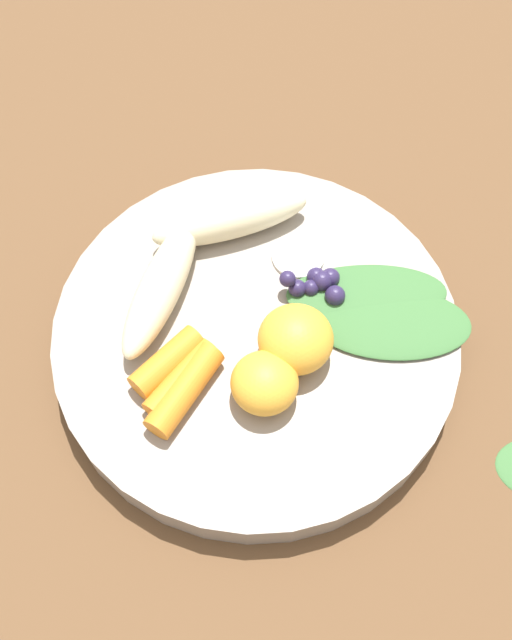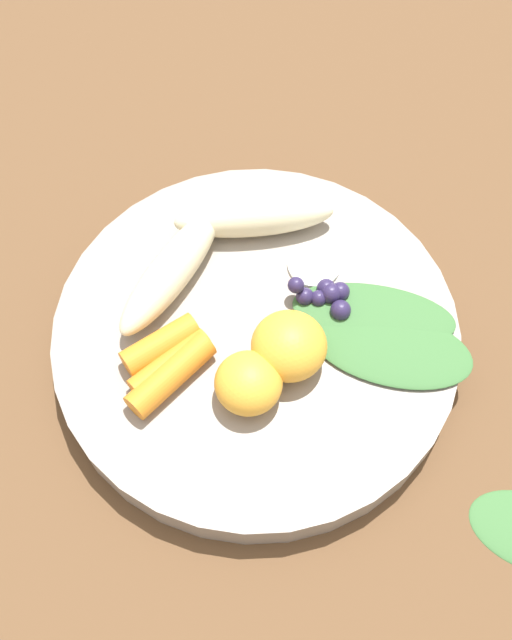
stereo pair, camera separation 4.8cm
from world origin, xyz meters
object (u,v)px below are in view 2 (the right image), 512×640
at_px(bowl, 256,337).
at_px(orange_segment_near, 295,341).
at_px(banana_peeled_left, 171,271).
at_px(banana_peeled_right, 254,217).

xyz_separation_m(bowl, orange_segment_near, (0.00, -0.03, 0.03)).
xyz_separation_m(banana_peeled_left, banana_peeled_right, (0.07, -0.00, 0.00)).
distance_m(banana_peeled_left, orange_segment_near, 0.10).
xyz_separation_m(bowl, banana_peeled_right, (0.05, 0.06, 0.03)).
bearing_deg(bowl, banana_peeled_left, 106.05).
height_order(bowl, banana_peeled_right, banana_peeled_right).
height_order(bowl, orange_segment_near, orange_segment_near).
relative_size(bowl, orange_segment_near, 5.63).
xyz_separation_m(banana_peeled_left, orange_segment_near, (0.02, -0.10, 0.00)).
distance_m(bowl, banana_peeled_right, 0.09).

